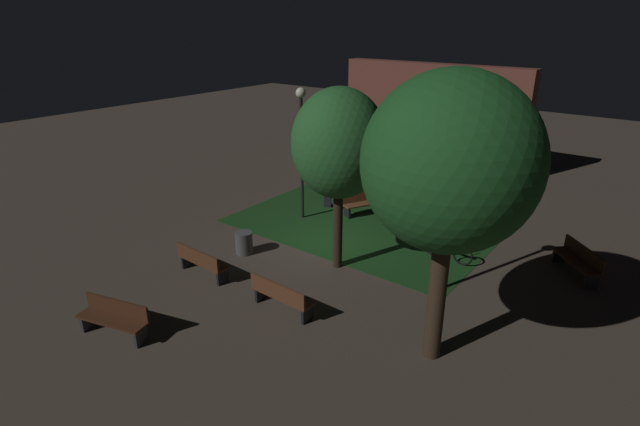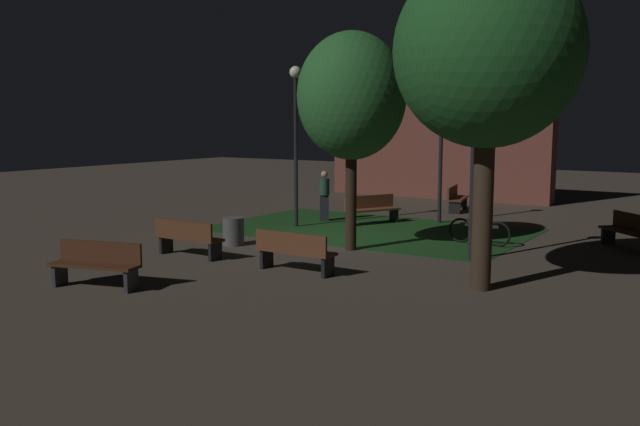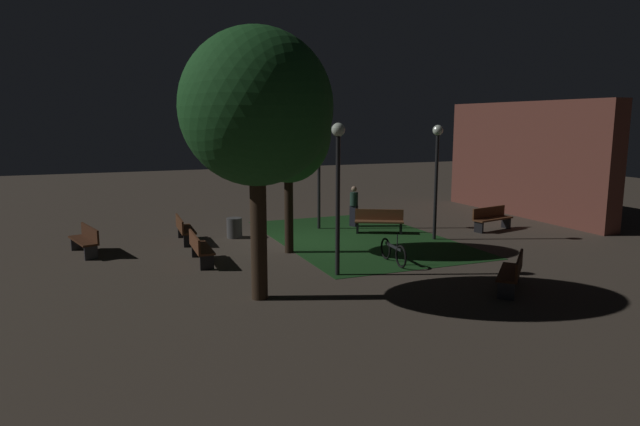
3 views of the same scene
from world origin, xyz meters
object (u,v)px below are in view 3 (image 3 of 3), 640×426
Objects in this scene: bench_back_row at (379,220)px; tree_back_right at (256,109)px; lamp_post_near_wall at (437,161)px; trash_bin at (234,228)px; tree_tall_center at (288,133)px; bench_lawn_edge at (86,239)px; bench_corner at (184,229)px; lamp_post_path_center at (319,145)px; lamp_post_plaza_west at (338,172)px; pedestrian at (354,205)px; bench_by_lamp at (513,272)px; bench_front_right at (491,218)px; bench_near_trees at (199,247)px; bicycle at (393,252)px.

tree_back_right is at bearing -47.31° from bench_back_row.
trash_bin is (-2.94, -6.48, -2.41)m from lamp_post_near_wall.
bench_lawn_edge is at bearing -109.80° from tree_tall_center.
tree_back_right is at bearing 6.21° from bench_corner.
tree_tall_center reaches higher than lamp_post_near_wall.
lamp_post_path_center reaches higher than lamp_post_plaza_west.
pedestrian reaches higher than bench_back_row.
bench_corner is 1.12× the size of bench_by_lamp.
tree_back_right is 4.68m from tree_tall_center.
bench_back_row is 4.40m from bench_front_right.
lamp_post_near_wall is at bearing 26.05° from pedestrian.
bench_near_trees is 5.69m from bicycle.
bench_lawn_edge is 2.59× the size of trash_bin.
bench_front_right is 0.35× the size of tree_tall_center.
bench_corner is 11.45m from bench_front_right.
lamp_post_path_center is at bearing -137.73° from lamp_post_near_wall.
trash_bin is at bearing -103.78° from bench_front_right.
tree_tall_center is 5.75m from pedestrian.
bench_near_trees is 1.06× the size of bicycle.
bicycle reaches higher than bench_by_lamp.
lamp_post_plaza_west is (5.13, 6.37, 2.34)m from bench_lawn_edge.
lamp_post_plaza_west is (2.89, -5.01, 0.06)m from lamp_post_near_wall.
bench_front_right is 7.83m from bench_by_lamp.
tree_back_right is at bearing -69.85° from bicycle.
bench_near_trees is at bearing -74.46° from bench_back_row.
tree_back_right is at bearing -65.61° from lamp_post_plaza_west.
tree_back_right is at bearing -39.07° from pedestrian.
lamp_post_plaza_west is at bearing -66.23° from bench_front_right.
bench_back_row is 0.34× the size of tree_tall_center.
bench_back_row is 7.49m from bench_by_lamp.
lamp_post_path_center is (-2.73, -6.02, 2.75)m from bench_front_right.
lamp_post_near_wall is (-5.77, 1.55, 2.29)m from bench_by_lamp.
tree_tall_center is (1.64, -4.10, 3.28)m from bench_back_row.
tree_tall_center is 4.06m from lamp_post_path_center.
bench_lawn_edge is 9.56m from bicycle.
lamp_post_near_wall is (1.71, 1.29, 2.29)m from bench_back_row.
bicycle is (2.37, -3.00, -2.43)m from lamp_post_near_wall.
bench_near_trees and bench_back_row have the same top height.
bench_front_right is (-0.85, 11.24, 0.00)m from bench_near_trees.
tree_tall_center reaches higher than lamp_post_path_center.
bench_by_lamp is 1.01× the size of pedestrian.
bench_front_right is at bearing 83.58° from bench_lawn_edge.
lamp_post_near_wall is (-4.03, 7.52, -1.65)m from tree_back_right.
bench_front_right is 6.68m from bicycle.
bench_corner is 7.95m from tree_back_right.
bicycle is (-3.40, -1.44, -0.14)m from bench_by_lamp.
bench_lawn_edge is (-2.46, -3.11, 0.00)m from bench_near_trees.
bench_corner is 7.00m from lamp_post_plaza_west.
tree_back_right is 6.31m from bicycle.
bench_by_lamp is 6.40m from lamp_post_near_wall.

